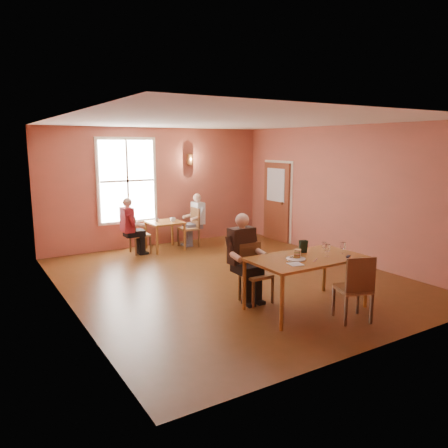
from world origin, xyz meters
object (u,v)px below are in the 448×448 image
second_table (165,236)px  diner_white (189,222)px  chair_empty (353,287)px  main_table (306,283)px  chair_diner_white (188,227)px  chair_diner_main (256,274)px  chair_diner_maroon (140,234)px  diner_main (257,261)px  diner_maroon (138,226)px

second_table → diner_white: (0.68, 0.00, 0.29)m
chair_empty → second_table: (-0.57, 5.53, -0.15)m
main_table → diner_white: (0.39, 4.81, 0.22)m
second_table → diner_white: diner_white is taller
diner_white → main_table: bearing=175.3°
chair_empty → chair_diner_white: chair_empty is taller
chair_diner_main → chair_diner_maroon: (-0.44, 4.16, -0.02)m
chair_empty → diner_white: bearing=108.7°
diner_main → second_table: bearing=-92.9°
main_table → diner_maroon: (-0.97, 4.81, 0.24)m
diner_white → chair_diner_white: bearing=90.0°
second_table → chair_diner_maroon: size_ratio=0.87×
main_table → chair_empty: (0.28, -0.71, 0.08)m
diner_main → second_table: (0.21, 4.19, -0.35)m
chair_diner_main → chair_empty: chair_empty is taller
chair_diner_white → chair_diner_maroon: bearing=90.0°
chair_diner_main → diner_main: (0.00, -0.03, 0.22)m
chair_diner_main → diner_main: bearing=90.0°
chair_diner_main → chair_empty: 1.57m
diner_white → second_table: bearing=90.0°
chair_empty → diner_maroon: diner_maroon is taller
main_table → second_table: size_ratio=2.24×
diner_white → chair_diner_maroon: 1.34m
second_table → chair_diner_maroon: chair_diner_maroon is taller
chair_empty → diner_white: 5.53m
diner_main → chair_diner_white: (0.86, 4.19, -0.21)m
main_table → chair_diner_white: (0.36, 4.81, 0.07)m
diner_white → diner_maroon: diner_maroon is taller
diner_main → chair_diner_maroon: (-0.44, 4.19, -0.24)m
diner_main → chair_empty: size_ratio=1.41×
main_table → diner_maroon: bearing=101.4°
chair_diner_white → diner_white: bearing=-90.0°
chair_diner_white → diner_main: bearing=168.4°
chair_diner_maroon → diner_maroon: bearing=-90.0°
chair_empty → chair_diner_white: bearing=109.0°
chair_diner_main → chair_diner_white: 4.25m
chair_diner_white → diner_white: (0.03, 0.00, 0.15)m
chair_empty → diner_white: size_ratio=0.78×
main_table → diner_white: diner_white is taller
main_table → second_table: main_table is taller
chair_diner_maroon → diner_maroon: size_ratio=0.70×
second_table → diner_main: bearing=-92.9°
chair_diner_white → chair_diner_maroon: chair_diner_white is taller
main_table → diner_white: 4.84m
chair_empty → second_table: 5.56m
chair_diner_maroon → diner_white: bearing=90.0°
second_table → diner_white: size_ratio=0.62×
chair_diner_main → chair_diner_white: size_ratio=0.98×
diner_main → chair_diner_main: bearing=-90.0°
chair_diner_white → diner_white: size_ratio=0.77×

